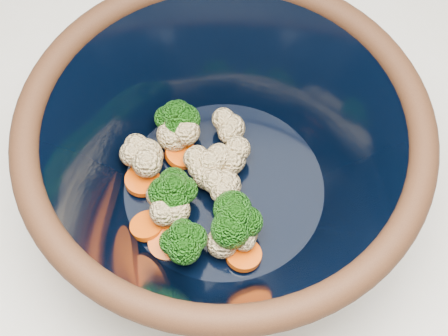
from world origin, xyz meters
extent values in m
cube|color=silver|center=(0.00, 0.00, 0.45)|extent=(1.20, 1.20, 0.90)
cylinder|color=black|center=(-0.10, -0.08, 0.91)|extent=(0.20, 0.20, 0.01)
torus|color=black|center=(-0.10, -0.08, 1.03)|extent=(0.33, 0.33, 0.02)
cylinder|color=black|center=(-0.10, -0.08, 0.93)|extent=(0.18, 0.18, 0.00)
cylinder|color=#608442|center=(-0.14, -0.10, 0.94)|extent=(0.01, 0.01, 0.02)
ellipsoid|color=#227115|center=(-0.14, -0.10, 0.96)|extent=(0.04, 0.04, 0.03)
cylinder|color=#608442|center=(-0.13, -0.15, 0.94)|extent=(0.01, 0.01, 0.02)
ellipsoid|color=#227115|center=(-0.13, -0.15, 0.96)|extent=(0.04, 0.04, 0.03)
cylinder|color=#608442|center=(-0.09, -0.13, 0.94)|extent=(0.01, 0.01, 0.02)
ellipsoid|color=#227115|center=(-0.09, -0.13, 0.97)|extent=(0.04, 0.04, 0.04)
cylinder|color=#608442|center=(-0.15, -0.03, 0.94)|extent=(0.01, 0.01, 0.02)
ellipsoid|color=#227115|center=(-0.15, -0.03, 0.96)|extent=(0.04, 0.04, 0.03)
sphere|color=#F9ECAC|center=(-0.17, -0.06, 0.95)|extent=(0.03, 0.03, 0.03)
sphere|color=#F9ECAC|center=(-0.10, -0.06, 0.95)|extent=(0.03, 0.03, 0.03)
sphere|color=#F9ECAC|center=(-0.10, -0.09, 0.95)|extent=(0.03, 0.03, 0.03)
sphere|color=#F9ECAC|center=(-0.12, -0.08, 0.95)|extent=(0.03, 0.03, 0.03)
sphere|color=#F9ECAC|center=(-0.15, -0.11, 0.95)|extent=(0.03, 0.03, 0.03)
sphere|color=#F9ECAC|center=(-0.15, -0.04, 0.95)|extent=(0.03, 0.03, 0.03)
sphere|color=#F9ECAC|center=(-0.12, -0.07, 0.95)|extent=(0.03, 0.03, 0.03)
sphere|color=#F9ECAC|center=(-0.10, -0.14, 0.95)|extent=(0.03, 0.03, 0.03)
sphere|color=#F9ECAC|center=(-0.10, -0.03, 0.95)|extent=(0.03, 0.03, 0.03)
sphere|color=#F9ECAC|center=(-0.08, -0.13, 0.95)|extent=(0.03, 0.03, 0.03)
cylinder|color=#EF550A|center=(-0.17, -0.13, 0.94)|extent=(0.03, 0.03, 0.01)
cylinder|color=#EF550A|center=(-0.15, -0.14, 0.94)|extent=(0.03, 0.03, 0.01)
cylinder|color=#EF550A|center=(-0.18, -0.08, 0.94)|extent=(0.03, 0.03, 0.01)
cylinder|color=#EF550A|center=(-0.14, -0.05, 0.94)|extent=(0.03, 0.03, 0.01)
cylinder|color=#EF550A|center=(-0.08, -0.15, 0.94)|extent=(0.03, 0.03, 0.01)
camera|label=1|loc=(-0.09, -0.35, 1.44)|focal=50.00mm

